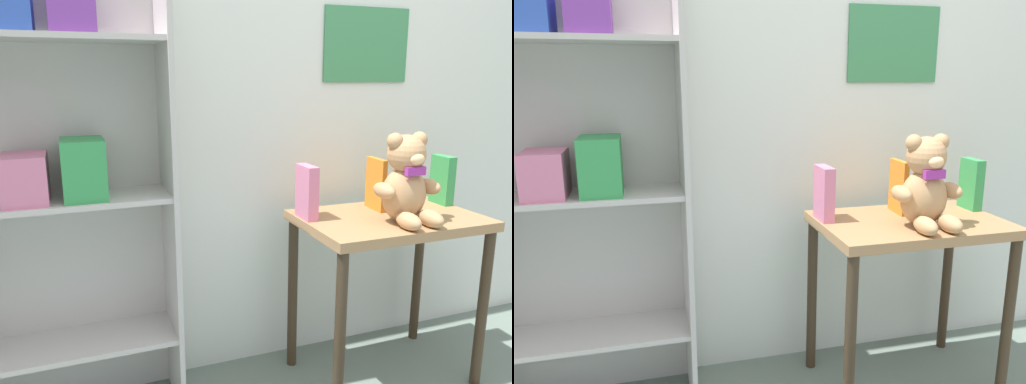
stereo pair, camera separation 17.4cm
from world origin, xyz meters
TOP-DOWN VIEW (x-y plane):
  - wall_back at (0.00, 1.48)m, footprint 4.80×0.07m
  - bookshelf_side at (-0.95, 1.33)m, footprint 0.74×0.27m
  - display_table at (0.22, 1.14)m, footprint 0.69×0.45m
  - teddy_bear at (0.23, 1.06)m, footprint 0.25×0.23m
  - book_standing_pink at (-0.09, 1.23)m, footprint 0.04×0.12m
  - book_standing_orange at (0.22, 1.25)m, footprint 0.03×0.12m
  - book_standing_green at (0.54, 1.23)m, footprint 0.04×0.11m

SIDE VIEW (x-z plane):
  - display_table at x=0.22m, z-range 0.23..0.90m
  - book_standing_pink at x=-0.09m, z-range 0.68..0.88m
  - book_standing_green at x=0.54m, z-range 0.68..0.88m
  - book_standing_orange at x=0.22m, z-range 0.68..0.88m
  - teddy_bear at x=0.23m, z-range 0.66..0.99m
  - bookshelf_side at x=-0.95m, z-range 0.10..1.70m
  - wall_back at x=0.00m, z-range 0.00..2.50m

